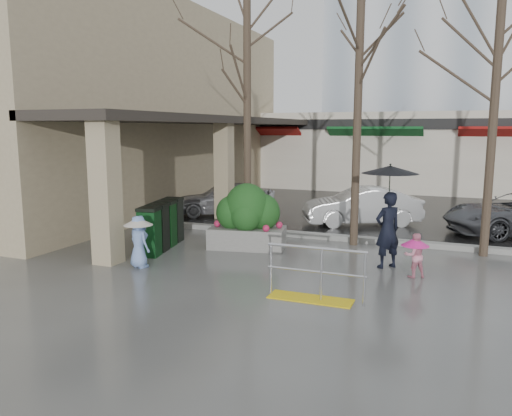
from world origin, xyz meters
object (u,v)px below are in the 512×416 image
Objects in this scene: car_a at (225,198)px; car_b at (362,206)px; tree_west at (247,62)px; tree_midwest at (360,50)px; child_pink at (415,251)px; news_boxes at (162,225)px; tree_mideast at (498,58)px; child_blue at (139,237)px; woman at (389,207)px; planter at (248,217)px; handrail at (314,280)px.

car_a and car_b have the same top height.
tree_west is 6.09m from car_b.
child_pink is (1.80, -2.58, -4.66)m from tree_midwest.
news_boxes is at bearing -22.04° from car_a.
tree_west reaches higher than tree_mideast.
car_b reaches higher than news_boxes.
child_blue is (-4.20, -4.13, -4.51)m from tree_midwest.
child_pink is 0.25× the size of car_b.
tree_midwest reaches higher than woman.
planter is at bearing -151.31° from tree_midwest.
news_boxes is 0.62× the size of car_a.
tree_mideast reaches higher than news_boxes.
planter is at bearing -53.81° from car_b.
child_pink is 0.42× the size of news_boxes.
tree_midwest reaches higher than handrail.
planter is 0.94× the size of news_boxes.
planter is at bearing -52.65° from woman.
news_boxes reaches higher than child_pink.
tree_midwest is 6.99m from news_boxes.
child_pink is at bearing 96.41° from woman.
woman is 2.48× the size of child_pink.
news_boxes is at bearing -163.84° from tree_mideast.
child_blue is 0.56× the size of planter.
child_pink is 5.95m from car_b.
tree_mideast is 2.69× the size of woman.
car_b is at bearing -117.32° from woman.
child_pink is (1.64, 2.22, 0.19)m from handrail.
news_boxes is at bearing -123.17° from tree_west.
child_pink is at bearing -13.50° from news_boxes.
car_b is at bearing -98.05° from child_pink.
handrail is 7.81m from car_b.
car_a is (-6.54, 5.12, -0.79)m from woman.
woman reaches higher than child_pink.
tree_midwest is 3.32m from tree_mideast.
child_blue is 7.32m from car_a.
tree_midwest reaches higher than child_pink.
tree_mideast reaches higher than car_b.
child_blue is at bearing -22.01° from woman.
car_a is at bearing 125.28° from tree_west.
tree_mideast reaches higher than handrail.
tree_west is at bearing -70.41° from car_b.
woman reaches higher than car_a.
handrail is 0.29× the size of tree_mideast.
planter reaches higher than car_b.
planter is (-2.76, 3.38, 0.46)m from handrail.
car_b is at bearing 45.95° from tree_west.
tree_west is 5.56× the size of child_blue.
car_b is (2.89, 2.99, -4.45)m from tree_west.
car_a is at bearing 85.82° from news_boxes.
car_a is (-1.19, 7.23, -0.09)m from child_blue.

